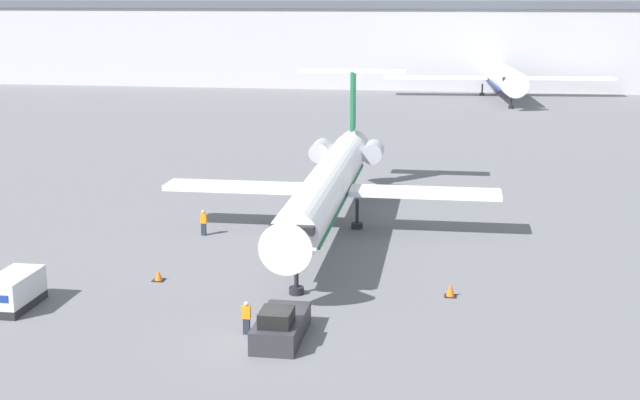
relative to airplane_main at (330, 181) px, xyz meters
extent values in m
plane|color=slate|center=(0.22, -20.50, -3.47)|extent=(600.00, 600.00, 0.00)
cube|color=#B2B2B7|center=(0.22, 99.50, 3.28)|extent=(180.00, 16.00, 13.48)
cube|color=#4C515B|center=(0.22, 99.50, 10.62)|extent=(180.00, 16.80, 1.20)
cylinder|color=white|center=(0.01, -0.98, -0.03)|extent=(3.12, 26.66, 2.76)
cone|color=white|center=(0.21, -15.40, -0.03)|extent=(2.79, 2.25, 2.76)
cube|color=black|center=(0.20, -14.51, 0.45)|extent=(2.35, 0.73, 0.44)
cone|color=white|center=(-0.19, 13.85, -0.03)|extent=(2.52, 3.07, 2.48)
cube|color=#19723F|center=(0.01, -0.98, -0.93)|extent=(2.81, 24.00, 0.20)
cube|color=white|center=(6.42, 0.44, -0.65)|extent=(10.13, 2.72, 0.36)
cube|color=white|center=(-6.43, 0.27, -0.65)|extent=(10.13, 2.72, 0.36)
cylinder|color=#ADADB7|center=(1.94, 10.23, 0.32)|extent=(1.59, 2.77, 1.55)
cylinder|color=#ADADB7|center=(-2.22, 10.18, 0.32)|extent=(1.59, 2.77, 1.55)
cube|color=#19723F|center=(-0.20, 14.46, 3.78)|extent=(0.27, 2.20, 4.86)
cube|color=white|center=(-0.20, 14.46, 6.21)|extent=(8.77, 1.92, 0.20)
cylinder|color=black|center=(0.18, -13.29, -2.44)|extent=(0.24, 0.24, 2.06)
cylinder|color=black|center=(0.18, -13.29, -3.27)|extent=(0.80, 0.80, 0.40)
cylinder|color=black|center=(-1.81, 0.93, -2.44)|extent=(0.24, 0.24, 2.06)
cylinder|color=black|center=(-1.81, 0.93, -3.27)|extent=(0.80, 0.80, 0.40)
cylinder|color=black|center=(1.78, 0.98, -2.44)|extent=(0.24, 0.24, 2.06)
cylinder|color=black|center=(1.78, 0.98, -3.27)|extent=(0.80, 0.80, 0.40)
cube|color=#2D2D33|center=(0.64, -19.70, -2.92)|extent=(2.08, 4.64, 1.09)
cube|color=black|center=(0.64, -20.72, -2.02)|extent=(1.45, 1.67, 0.70)
cube|color=black|center=(0.64, -17.48, -3.08)|extent=(1.87, 0.30, 0.66)
cube|color=#232326|center=(-13.76, -17.71, -3.24)|extent=(1.83, 3.65, 0.45)
cube|color=silver|center=(-13.76, -17.71, -2.33)|extent=(1.83, 3.65, 1.37)
cube|color=#232838|center=(-1.10, -19.37, -3.08)|extent=(0.32, 0.20, 0.78)
cube|color=orange|center=(-1.10, -19.37, -2.37)|extent=(0.40, 0.24, 0.62)
sphere|color=tan|center=(-1.10, -19.37, -1.95)|extent=(0.23, 0.23, 0.23)
cube|color=#232838|center=(-8.17, -2.45, -3.05)|extent=(0.32, 0.20, 0.84)
cube|color=orange|center=(-8.17, -2.45, -2.30)|extent=(0.40, 0.24, 0.66)
sphere|color=tan|center=(-8.17, -2.45, -1.84)|extent=(0.24, 0.24, 0.24)
cube|color=black|center=(-7.96, -12.22, -3.45)|extent=(0.65, 0.65, 0.04)
cone|color=orange|center=(-7.96, -12.22, -3.14)|extent=(0.47, 0.47, 0.58)
cube|color=black|center=(8.41, -12.38, -3.45)|extent=(0.63, 0.63, 0.04)
cone|color=orange|center=(8.41, -12.38, -3.06)|extent=(0.45, 0.45, 0.73)
cylinder|color=silver|center=(14.29, 84.31, 0.21)|extent=(6.28, 30.74, 3.58)
cone|color=silver|center=(15.78, 67.67, 0.21)|extent=(3.82, 3.17, 3.58)
cube|color=black|center=(15.68, 68.81, 0.83)|extent=(3.09, 0.97, 0.44)
cone|color=silver|center=(12.76, 101.48, 0.21)|extent=(3.56, 4.20, 3.22)
cube|color=navy|center=(14.29, 84.31, -0.96)|extent=(5.65, 27.67, 0.20)
cube|color=silver|center=(24.07, 86.71, -0.60)|extent=(16.54, 4.64, 0.36)
cube|color=silver|center=(4.25, 84.95, -0.60)|extent=(16.54, 4.64, 0.36)
cylinder|color=#ADADB7|center=(15.83, 97.33, 0.65)|extent=(2.26, 3.17, 2.00)
cylinder|color=#ADADB7|center=(10.48, 96.85, 0.65)|extent=(2.26, 3.17, 2.00)
cube|color=navy|center=(12.69, 102.26, 4.49)|extent=(0.43, 2.21, 5.00)
cube|color=silver|center=(12.69, 102.26, 6.99)|extent=(9.12, 2.59, 0.20)
cylinder|color=black|center=(15.56, 70.09, -2.52)|extent=(0.24, 0.24, 1.88)
cylinder|color=black|center=(15.56, 70.09, -3.27)|extent=(0.80, 0.80, 0.40)
cylinder|color=black|center=(11.79, 86.22, -2.52)|extent=(0.24, 0.24, 1.88)
cylinder|color=black|center=(11.79, 86.22, -3.27)|extent=(0.80, 0.80, 0.40)
cylinder|color=black|center=(16.42, 86.63, -2.52)|extent=(0.24, 0.24, 1.88)
cylinder|color=black|center=(16.42, 86.63, -3.27)|extent=(0.80, 0.80, 0.40)
camera|label=1|loc=(8.64, -58.21, 12.34)|focal=50.00mm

